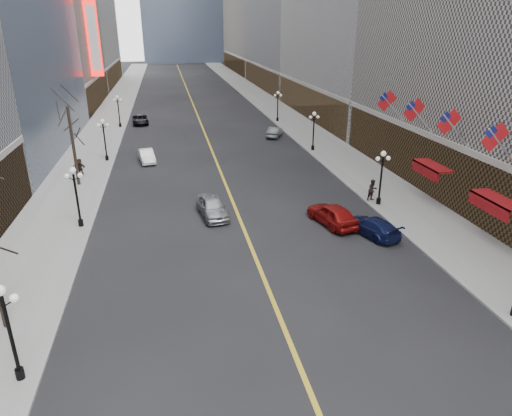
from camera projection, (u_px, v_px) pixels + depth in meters
name	position (u px, v px, depth m)	size (l,w,h in m)	color
sidewalk_east	(285.00, 116.00, 74.82)	(6.00, 230.00, 0.15)	gray
sidewalk_west	(108.00, 123.00, 69.87)	(6.00, 230.00, 0.15)	gray
lane_line	(195.00, 109.00, 81.47)	(0.25, 200.00, 0.02)	gold
streetlamp_east_1	(382.00, 172.00, 36.94)	(1.26, 0.44, 4.52)	black
streetlamp_east_2	(314.00, 127.00, 53.34)	(1.26, 0.44, 4.52)	black
streetlamp_east_3	(278.00, 103.00, 69.73)	(1.26, 0.44, 4.52)	black
streetlamp_west_0	(8.00, 324.00, 18.20)	(1.26, 0.44, 4.52)	black
streetlamp_west_1	(76.00, 191.00, 32.77)	(1.26, 0.44, 4.52)	black
streetlamp_west_2	(104.00, 136.00, 49.16)	(1.26, 0.44, 4.52)	black
streetlamp_west_3	(118.00, 108.00, 65.56)	(1.26, 0.44, 4.52)	black
flag_2	(497.00, 140.00, 28.64)	(2.87, 0.12, 2.87)	#B2B2B7
flag_3	(451.00, 124.00, 33.20)	(2.87, 0.12, 2.87)	#B2B2B7
flag_4	(416.00, 112.00, 37.75)	(2.87, 0.12, 2.87)	#B2B2B7
flag_5	(388.00, 103.00, 42.30)	(2.87, 0.12, 2.87)	#B2B2B7
awning_b	(495.00, 201.00, 30.35)	(1.40, 4.00, 0.93)	maroon
awning_c	(430.00, 167.00, 37.64)	(1.40, 4.00, 0.93)	maroon
theatre_marquee	(93.00, 38.00, 74.19)	(2.00, 0.55, 12.00)	red
tree_west_far	(69.00, 119.00, 40.33)	(3.60, 3.60, 7.92)	#2D231C
car_nb_near	(212.00, 207.00, 35.60)	(1.89, 4.69, 1.60)	gray
car_nb_mid	(147.00, 156.00, 49.83)	(1.45, 4.15, 1.37)	white
car_nb_far	(140.00, 120.00, 68.87)	(2.24, 4.86, 1.35)	black
car_sb_near	(372.00, 226.00, 32.49)	(1.85, 4.55, 1.32)	#141C4B
car_sb_mid	(332.00, 214.00, 34.12)	(1.95, 4.84, 1.65)	maroon
car_sb_far	(275.00, 132.00, 61.00)	(1.46, 4.18, 1.38)	#505658
ped_east_walk	(373.00, 190.00, 38.38)	(0.90, 0.49, 1.85)	black
ped_west_far	(80.00, 167.00, 45.05)	(1.52, 0.44, 1.64)	black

